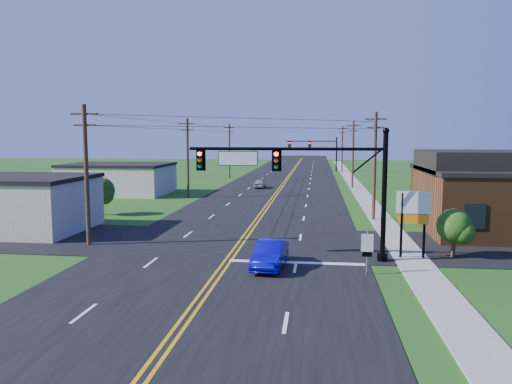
# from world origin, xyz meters

# --- Properties ---
(ground) EXTENTS (260.00, 260.00, 0.00)m
(ground) POSITION_xyz_m (0.00, 0.00, 0.00)
(ground) COLOR #1B4513
(ground) RESTS_ON ground
(road_main) EXTENTS (16.00, 220.00, 0.04)m
(road_main) POSITION_xyz_m (0.00, 50.00, 0.02)
(road_main) COLOR black
(road_main) RESTS_ON ground
(road_cross) EXTENTS (70.00, 10.00, 0.04)m
(road_cross) POSITION_xyz_m (0.00, 12.00, 0.02)
(road_cross) COLOR black
(road_cross) RESTS_ON ground
(sidewalk) EXTENTS (2.00, 160.00, 0.08)m
(sidewalk) POSITION_xyz_m (10.50, 40.00, 0.04)
(sidewalk) COLOR gray
(sidewalk) RESTS_ON ground
(signal_mast_main) EXTENTS (11.30, 0.60, 7.48)m
(signal_mast_main) POSITION_xyz_m (4.34, 8.00, 4.75)
(signal_mast_main) COLOR black
(signal_mast_main) RESTS_ON ground
(signal_mast_far) EXTENTS (10.98, 0.60, 7.48)m
(signal_mast_far) POSITION_xyz_m (4.44, 80.00, 4.55)
(signal_mast_far) COLOR black
(signal_mast_far) RESTS_ON ground
(cream_bldg_near) EXTENTS (10.20, 8.20, 4.10)m
(cream_bldg_near) POSITION_xyz_m (-17.00, 14.00, 2.06)
(cream_bldg_near) COLOR beige
(cream_bldg_near) RESTS_ON ground
(cream_bldg_far) EXTENTS (12.20, 9.20, 3.70)m
(cream_bldg_far) POSITION_xyz_m (-19.00, 38.00, 1.86)
(cream_bldg_far) COLOR beige
(cream_bldg_far) RESTS_ON ground
(utility_pole_left_a) EXTENTS (1.80, 0.28, 9.00)m
(utility_pole_left_a) POSITION_xyz_m (-9.50, 10.00, 4.72)
(utility_pole_left_a) COLOR #331F17
(utility_pole_left_a) RESTS_ON ground
(utility_pole_left_b) EXTENTS (1.80, 0.28, 9.00)m
(utility_pole_left_b) POSITION_xyz_m (-9.50, 35.00, 4.72)
(utility_pole_left_b) COLOR #331F17
(utility_pole_left_b) RESTS_ON ground
(utility_pole_left_c) EXTENTS (1.80, 0.28, 9.00)m
(utility_pole_left_c) POSITION_xyz_m (-9.50, 62.00, 4.72)
(utility_pole_left_c) COLOR #331F17
(utility_pole_left_c) RESTS_ON ground
(utility_pole_right_a) EXTENTS (1.80, 0.28, 9.00)m
(utility_pole_right_a) POSITION_xyz_m (9.80, 22.00, 4.72)
(utility_pole_right_a) COLOR #331F17
(utility_pole_right_a) RESTS_ON ground
(utility_pole_right_b) EXTENTS (1.80, 0.28, 9.00)m
(utility_pole_right_b) POSITION_xyz_m (9.80, 48.00, 4.72)
(utility_pole_right_b) COLOR #331F17
(utility_pole_right_b) RESTS_ON ground
(utility_pole_right_c) EXTENTS (1.80, 0.28, 9.00)m
(utility_pole_right_c) POSITION_xyz_m (9.80, 78.00, 4.72)
(utility_pole_right_c) COLOR #331F17
(utility_pole_right_c) RESTS_ON ground
(tree_right_back) EXTENTS (3.00, 3.00, 4.10)m
(tree_right_back) POSITION_xyz_m (16.00, 26.00, 2.60)
(tree_right_back) COLOR #331F17
(tree_right_back) RESTS_ON ground
(shrub_corner) EXTENTS (2.00, 2.00, 2.86)m
(shrub_corner) POSITION_xyz_m (13.00, 9.50, 1.85)
(shrub_corner) COLOR #331F17
(shrub_corner) RESTS_ON ground
(tree_left) EXTENTS (2.40, 2.40, 3.37)m
(tree_left) POSITION_xyz_m (-14.00, 22.00, 2.16)
(tree_left) COLOR #331F17
(tree_left) RESTS_ON ground
(blue_car) EXTENTS (1.78, 4.33, 1.39)m
(blue_car) POSITION_xyz_m (2.66, 5.88, 0.70)
(blue_car) COLOR #0907A8
(blue_car) RESTS_ON ground
(distant_car) EXTENTS (1.43, 3.48, 1.18)m
(distant_car) POSITION_xyz_m (-2.60, 46.55, 0.59)
(distant_car) COLOR #B6B6BB
(distant_car) RESTS_ON ground
(route_sign) EXTENTS (0.61, 0.10, 2.42)m
(route_sign) POSITION_xyz_m (7.67, 5.21, 1.41)
(route_sign) COLOR slate
(route_sign) RESTS_ON ground
(stop_sign) EXTENTS (0.78, 0.37, 2.34)m
(stop_sign) POSITION_xyz_m (13.00, 16.85, 1.69)
(stop_sign) COLOR slate
(stop_sign) RESTS_ON ground
(pylon_sign) EXTENTS (1.92, 0.48, 3.91)m
(pylon_sign) POSITION_xyz_m (10.56, 8.84, 2.85)
(pylon_sign) COLOR black
(pylon_sign) RESTS_ON ground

